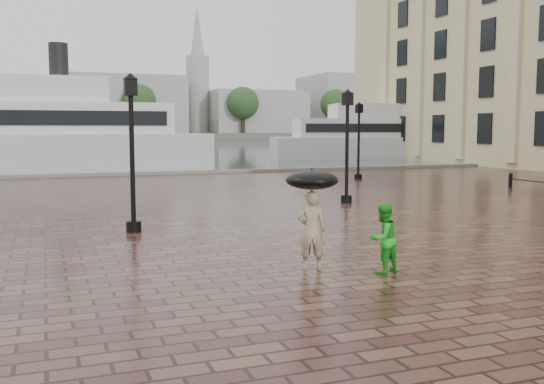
# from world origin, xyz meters

# --- Properties ---
(harbour_water) EXTENTS (240.00, 240.00, 0.00)m
(harbour_water) POSITION_xyz_m (0.00, 92.00, 0.00)
(harbour_water) COLOR #424950
(harbour_water) RESTS_ON ground
(quay_edge) EXTENTS (80.00, 0.60, 0.30)m
(quay_edge) POSITION_xyz_m (0.00, 32.00, 0.00)
(quay_edge) COLOR slate
(quay_edge) RESTS_ON ground
(far_shore) EXTENTS (300.00, 60.00, 2.00)m
(far_shore) POSITION_xyz_m (0.00, 160.00, 1.00)
(far_shore) COLOR #4C4C47
(far_shore) RESTS_ON ground
(distant_skyline) EXTENTS (102.50, 22.00, 33.00)m
(distant_skyline) POSITION_xyz_m (48.14, 150.00, 9.45)
(distant_skyline) COLOR #999691
(distant_skyline) RESTS_ON ground
(far_trees) EXTENTS (188.00, 8.00, 13.50)m
(far_trees) POSITION_xyz_m (0.00, 138.00, 9.42)
(far_trees) COLOR #2D2119
(far_trees) RESTS_ON ground
(street_lamps) EXTENTS (21.44, 14.44, 4.40)m
(street_lamps) POSITION_xyz_m (-1.50, 17.50, 2.33)
(street_lamps) COLOR black
(street_lamps) RESTS_ON ground
(adult_pedestrian) EXTENTS (0.72, 0.60, 1.68)m
(adult_pedestrian) POSITION_xyz_m (-3.15, 3.80, 0.84)
(adult_pedestrian) COLOR tan
(adult_pedestrian) RESTS_ON ground
(child_pedestrian) EXTENTS (0.84, 0.74, 1.45)m
(child_pedestrian) POSITION_xyz_m (-1.90, 3.00, 0.72)
(child_pedestrian) COLOR green
(child_pedestrian) RESTS_ON ground
(ferry_near) EXTENTS (27.56, 7.97, 8.94)m
(ferry_near) POSITION_xyz_m (-10.46, 38.09, 2.69)
(ferry_near) COLOR silver
(ferry_near) RESTS_ON ground
(ferry_far) EXTENTS (23.25, 10.07, 7.42)m
(ferry_far) POSITION_xyz_m (23.63, 45.21, 2.23)
(ferry_far) COLOR silver
(ferry_far) RESTS_ON ground
(umbrella) EXTENTS (1.10, 1.10, 1.14)m
(umbrella) POSITION_xyz_m (-3.15, 3.80, 1.90)
(umbrella) COLOR black
(umbrella) RESTS_ON ground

